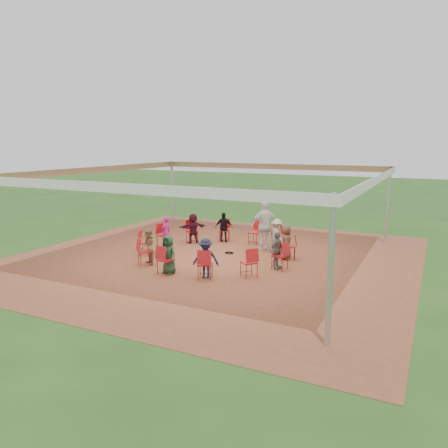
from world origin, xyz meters
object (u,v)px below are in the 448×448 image
at_px(person_seated_3, 193,228).
at_px(person_seated_6, 168,254).
at_px(chair_1, 279,238).
at_px(person_seated_2, 224,227).
at_px(chair_2, 255,233).
at_px(person_seated_1, 276,235).
at_px(person_seated_7, 206,258).
at_px(cable_coil, 229,253).
at_px(chair_4, 192,231).
at_px(standing_person, 265,226).
at_px(chair_6, 146,243).
at_px(laptop, 281,243).
at_px(person_seated_4, 166,232).
at_px(person_seated_8, 277,250).
at_px(chair_10, 249,262).
at_px(chair_11, 280,255).
at_px(chair_9, 205,264).
at_px(chair_0, 289,246).
at_px(person_seated_5, 148,247).
at_px(chair_8, 166,260).
at_px(chair_5, 164,236).
at_px(chair_7, 145,252).
at_px(person_seated_0, 286,242).
at_px(chair_3, 224,230).

height_order(person_seated_3, person_seated_6, same).
distance_m(chair_1, person_seated_2, 2.44).
bearing_deg(chair_2, person_seated_1, 159.75).
relative_size(person_seated_6, person_seated_7, 1.00).
relative_size(person_seated_6, cable_coil, 3.04).
relative_size(chair_4, standing_person, 0.49).
bearing_deg(chair_6, laptop, 90.00).
relative_size(person_seated_4, laptop, 2.99).
xyz_separation_m(person_seated_6, person_seated_8, (2.76, 1.91, 0.00)).
xyz_separation_m(chair_10, standing_person, (-0.74, 3.23, 0.48)).
xyz_separation_m(chair_2, chair_11, (2.01, -2.90, 0.00)).
xyz_separation_m(chair_4, person_seated_7, (2.71, -3.85, 0.15)).
xyz_separation_m(chair_9, standing_person, (0.32, 3.97, 0.48)).
height_order(person_seated_2, cable_coil, person_seated_2).
bearing_deg(chair_0, person_seated_4, 75.38).
relative_size(chair_0, chair_2, 1.00).
bearing_deg(person_seated_7, person_seated_5, 150.00).
bearing_deg(person_seated_4, chair_8, 43.59).
height_order(chair_5, chair_11, same).
xyz_separation_m(chair_8, person_seated_7, (1.25, 0.22, 0.15)).
distance_m(chair_7, person_seated_8, 4.22).
bearing_deg(person_seated_8, chair_2, 43.59).
relative_size(chair_10, chair_11, 1.00).
distance_m(chair_5, person_seated_8, 4.87).
bearing_deg(chair_1, chair_11, 150.00).
height_order(person_seated_3, person_seated_4, same).
bearing_deg(chair_11, chair_6, 105.00).
distance_m(person_seated_3, cable_coil, 2.26).
height_order(chair_6, person_seated_0, person_seated_0).
bearing_deg(chair_3, person_seated_7, 90.00).
relative_size(chair_8, laptop, 2.27).
xyz_separation_m(chair_11, person_seated_6, (-2.88, -1.89, 0.15)).
bearing_deg(person_seated_0, chair_1, 9.75).
xyz_separation_m(person_seated_5, person_seated_7, (2.34, -0.42, 0.00)).
bearing_deg(cable_coil, chair_7, -125.06).
xyz_separation_m(chair_3, person_seated_2, (0.04, -0.11, 0.15)).
bearing_deg(chair_2, person_seated_0, 147.56).
xyz_separation_m(chair_10, person_seated_8, (0.43, 1.19, 0.15)).
distance_m(chair_1, chair_7, 4.99).
distance_m(chair_0, person_seated_1, 1.27).
xyz_separation_m(chair_7, standing_person, (2.77, 3.53, 0.48)).
bearing_deg(chair_8, chair_11, 45.00).
xyz_separation_m(chair_3, chair_9, (1.69, -4.70, 0.00)).
height_order(chair_10, person_seated_7, person_seated_7).
relative_size(person_seated_2, person_seated_7, 1.00).
height_order(chair_9, person_seated_7, person_seated_7).
distance_m(chair_5, chair_9, 4.32).
bearing_deg(laptop, chair_2, 24.10).
height_order(chair_5, person_seated_0, person_seated_0).
distance_m(chair_7, cable_coil, 3.16).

